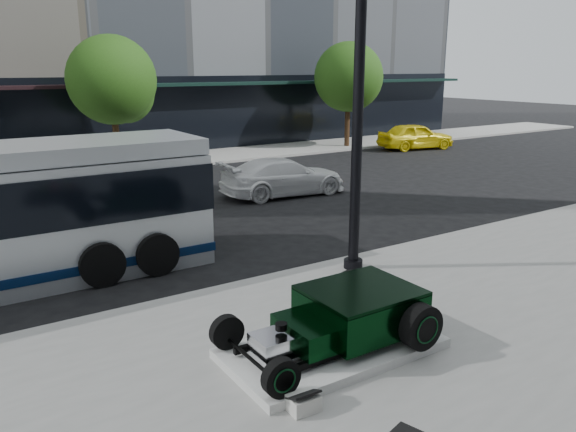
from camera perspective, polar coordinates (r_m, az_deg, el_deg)
ground at (r=14.08m, az=-5.38°, el=-3.70°), size 120.00×120.00×0.00m
sidewalk_far at (r=26.94m, az=-19.46°, el=4.65°), size 70.00×4.00×0.12m
street_trees at (r=25.98m, az=-17.17°, el=12.74°), size 29.80×3.80×5.70m
display_plinth at (r=9.12m, az=4.51°, el=-13.22°), size 3.40×1.80×0.15m
hot_rod at (r=9.08m, az=6.27°, el=-9.84°), size 3.22×2.00×0.81m
info_plaque at (r=7.74m, az=1.58°, el=-18.36°), size 0.41×0.32×0.31m
lamppost at (r=11.98m, az=7.13°, el=10.85°), size 0.42×0.42×7.65m
white_sedan at (r=20.11m, az=-0.47°, el=4.01°), size 4.72×2.20×1.33m
yellow_taxi at (r=32.31m, az=12.83°, el=7.91°), size 4.52×2.59×1.45m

